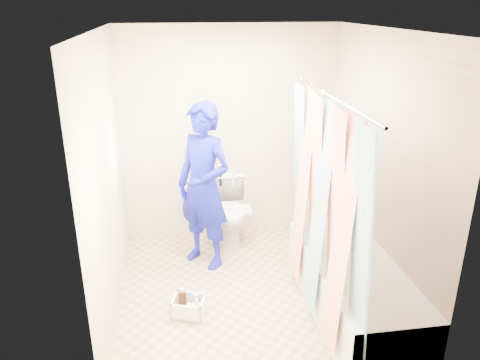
{
  "coord_description": "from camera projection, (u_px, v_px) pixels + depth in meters",
  "views": [
    {
      "loc": [
        -0.65,
        -3.72,
        2.6
      ],
      "look_at": [
        -0.01,
        0.45,
        0.99
      ],
      "focal_mm": 35.0,
      "sensor_mm": 36.0,
      "label": 1
    }
  ],
  "objects": [
    {
      "name": "cleaning_caddy",
      "position": [
        190.0,
        307.0,
        4.12
      ],
      "size": [
        0.33,
        0.3,
        0.21
      ],
      "rotation": [
        0.0,
        0.0,
        -0.3
      ],
      "color": "white",
      "rests_on": "ground"
    },
    {
      "name": "tank_internals",
      "position": [
        224.0,
        175.0,
        5.37
      ],
      "size": [
        0.18,
        0.06,
        0.24
      ],
      "color": "black",
      "rests_on": "toilet"
    },
    {
      "name": "plumber",
      "position": [
        204.0,
        187.0,
        4.7
      ],
      "size": [
        0.74,
        0.73,
        1.72
      ],
      "primitive_type": "imported",
      "rotation": [
        0.0,
        0.0,
        -0.77
      ],
      "color": "#103DA5",
      "rests_on": "ground"
    },
    {
      "name": "tank_lid",
      "position": [
        231.0,
        210.0,
        5.18
      ],
      "size": [
        0.46,
        0.21,
        0.03
      ],
      "primitive_type": "cube",
      "rotation": [
        0.0,
        0.0,
        -0.02
      ],
      "color": "white",
      "rests_on": "toilet"
    },
    {
      "name": "shower_curtain",
      "position": [
        322.0,
        211.0,
        3.78
      ],
      "size": [
        0.06,
        1.75,
        1.8
      ],
      "primitive_type": "cube",
      "color": "white",
      "rests_on": "curtain_rod"
    },
    {
      "name": "wall_left",
      "position": [
        107.0,
        183.0,
        3.86
      ],
      "size": [
        0.02,
        2.6,
        2.4
      ],
      "primitive_type": "cube",
      "color": "#B7A48C",
      "rests_on": "ground"
    },
    {
      "name": "curtain_rod",
      "position": [
        330.0,
        96.0,
        3.44
      ],
      "size": [
        0.02,
        1.9,
        0.02
      ],
      "primitive_type": "cylinder",
      "rotation": [
        1.57,
        0.0,
        0.0
      ],
      "color": "silver",
      "rests_on": "wall_back"
    },
    {
      "name": "wall_front",
      "position": [
        286.0,
        249.0,
        2.83
      ],
      "size": [
        2.4,
        0.02,
        2.4
      ],
      "primitive_type": "cube",
      "color": "#B7A48C",
      "rests_on": "ground"
    },
    {
      "name": "toilet",
      "position": [
        230.0,
        211.0,
        5.32
      ],
      "size": [
        0.43,
        0.74,
        0.75
      ],
      "primitive_type": "imported",
      "rotation": [
        0.0,
        0.0,
        -0.02
      ],
      "color": "white",
      "rests_on": "ground"
    },
    {
      "name": "wall_back",
      "position": [
        230.0,
        135.0,
        5.23
      ],
      "size": [
        2.4,
        0.02,
        2.4
      ],
      "primitive_type": "cube",
      "color": "#B7A48C",
      "rests_on": "ground"
    },
    {
      "name": "ceiling",
      "position": [
        251.0,
        30.0,
        3.6
      ],
      "size": [
        2.4,
        2.6,
        0.02
      ],
      "primitive_type": "cube",
      "color": "white",
      "rests_on": "wall_back"
    },
    {
      "name": "wall_right",
      "position": [
        381.0,
        168.0,
        4.2
      ],
      "size": [
        0.02,
        2.6,
        2.4
      ],
      "primitive_type": "cube",
      "color": "#B7A48C",
      "rests_on": "ground"
    },
    {
      "name": "bathtub",
      "position": [
        353.0,
        287.0,
        4.09
      ],
      "size": [
        0.7,
        1.75,
        0.5
      ],
      "color": "white",
      "rests_on": "ground"
    },
    {
      "name": "floor",
      "position": [
        249.0,
        293.0,
        4.46
      ],
      "size": [
        2.6,
        2.6,
        0.0
      ],
      "primitive_type": "plane",
      "color": "tan",
      "rests_on": "ground"
    }
  ]
}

